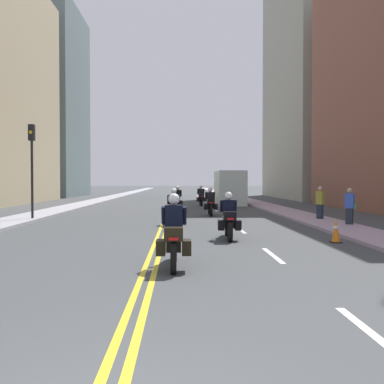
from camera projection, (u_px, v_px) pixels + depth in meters
ground_plane at (174, 198)px, 51.41m from camera, size 264.00×264.00×0.00m
sidewalk_left at (111, 197)px, 51.19m from camera, size 2.10×144.00×0.12m
sidewalk_right at (235, 197)px, 51.62m from camera, size 2.10×144.00×0.12m
centreline_yellow_inner at (173, 198)px, 51.40m from camera, size 0.12×132.00×0.01m
centreline_yellow_outer at (175, 198)px, 51.41m from camera, size 0.12×132.00×0.01m
lane_dashes_white at (212, 207)px, 32.52m from camera, size 0.14×56.40×0.01m
building_left_2 at (52, 103)px, 56.38m from camera, size 6.94×13.79×24.03m
building_right_2 at (314, 65)px, 50.73m from camera, size 8.20×19.80×31.00m
motorcycle_0 at (174, 238)px, 9.86m from camera, size 0.76×2.25×1.69m
motorcycle_1 at (229, 220)px, 14.74m from camera, size 0.78×2.29×1.60m
motorcycle_2 at (174, 210)px, 19.61m from camera, size 0.77×2.08×1.64m
motorcycle_3 at (210, 204)px, 24.99m from camera, size 0.76×2.32×1.60m
motorcycle_4 at (177, 200)px, 29.98m from camera, size 0.78×2.22×1.64m
motorcycle_5 at (201, 197)px, 34.73m from camera, size 0.77×2.28×1.64m
traffic_cone_0 at (336, 231)px, 13.90m from camera, size 0.33×0.33×0.78m
traffic_light_near at (32, 154)px, 21.64m from camera, size 0.28×0.38×4.77m
pedestrian_1 at (320, 203)px, 21.40m from camera, size 0.40×0.42×1.71m
pedestrian_2 at (350, 207)px, 18.64m from camera, size 0.48×0.41×1.67m
parked_truck at (229, 189)px, 36.88m from camera, size 2.20×6.50×2.80m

